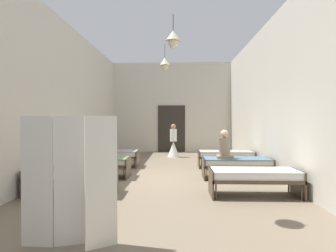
# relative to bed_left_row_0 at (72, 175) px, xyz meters

# --- Properties ---
(ground_plane) EXTENTS (6.70, 14.38, 0.10)m
(ground_plane) POSITION_rel_bed_left_row_0_xyz_m (2.00, 1.90, -0.49)
(ground_plane) COLOR #7A6B56
(room_shell) EXTENTS (6.50, 13.98, 4.62)m
(room_shell) POSITION_rel_bed_left_row_0_xyz_m (2.00, 3.26, 1.88)
(room_shell) COLOR beige
(room_shell) RESTS_ON ground
(bed_left_row_0) EXTENTS (1.90, 0.84, 0.57)m
(bed_left_row_0) POSITION_rel_bed_left_row_0_xyz_m (0.00, 0.00, 0.00)
(bed_left_row_0) COLOR #473828
(bed_left_row_0) RESTS_ON ground
(bed_right_row_0) EXTENTS (1.90, 0.84, 0.57)m
(bed_right_row_0) POSITION_rel_bed_left_row_0_xyz_m (4.00, 0.00, 0.00)
(bed_right_row_0) COLOR #473828
(bed_right_row_0) RESTS_ON ground
(bed_left_row_1) EXTENTS (1.90, 0.84, 0.57)m
(bed_left_row_1) POSITION_rel_bed_left_row_0_xyz_m (0.00, 1.90, 0.00)
(bed_left_row_1) COLOR #473828
(bed_left_row_1) RESTS_ON ground
(bed_right_row_1) EXTENTS (1.90, 0.84, 0.57)m
(bed_right_row_1) POSITION_rel_bed_left_row_0_xyz_m (4.00, 1.90, 0.00)
(bed_right_row_1) COLOR #473828
(bed_right_row_1) RESTS_ON ground
(bed_left_row_2) EXTENTS (1.90, 0.84, 0.57)m
(bed_left_row_2) POSITION_rel_bed_left_row_0_xyz_m (0.00, 3.80, 0.00)
(bed_left_row_2) COLOR #473828
(bed_left_row_2) RESTS_ON ground
(bed_right_row_2) EXTENTS (1.90, 0.84, 0.57)m
(bed_right_row_2) POSITION_rel_bed_left_row_0_xyz_m (4.00, 3.80, 0.00)
(bed_right_row_2) COLOR #473828
(bed_right_row_2) RESTS_ON ground
(nurse_near_aisle) EXTENTS (0.52, 0.52, 1.49)m
(nurse_near_aisle) POSITION_rel_bed_left_row_0_xyz_m (2.14, 6.64, 0.09)
(nurse_near_aisle) COLOR white
(nurse_near_aisle) RESTS_ON ground
(patient_seated_primary) EXTENTS (0.44, 0.44, 0.80)m
(patient_seated_primary) POSITION_rel_bed_left_row_0_xyz_m (3.65, 1.87, 0.43)
(patient_seated_primary) COLOR gray
(patient_seated_primary) RESTS_ON bed_right_row_1
(privacy_screen) EXTENTS (1.24, 0.26, 1.70)m
(privacy_screen) POSITION_rel_bed_left_row_0_xyz_m (0.95, -2.64, 0.41)
(privacy_screen) COLOR silver
(privacy_screen) RESTS_ON ground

